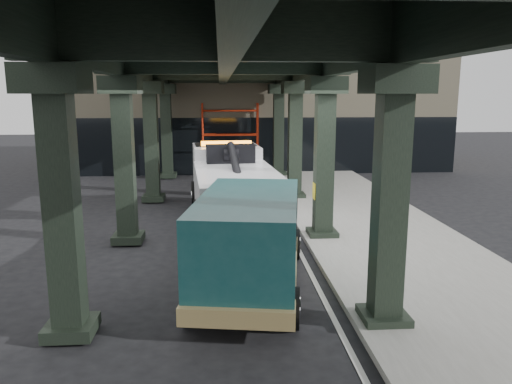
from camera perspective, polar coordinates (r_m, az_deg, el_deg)
name	(u,v)px	position (r m, az deg, el deg)	size (l,w,h in m)	color
ground	(242,262)	(13.70, -1.57, -8.02)	(90.00, 90.00, 0.00)	black
sidewalk	(381,236)	(16.37, 14.10, -4.86)	(5.00, 40.00, 0.15)	gray
lane_stripe	(294,240)	(15.75, 4.32, -5.44)	(0.12, 38.00, 0.01)	silver
viaduct	(224,60)	(14.96, -3.62, 14.82)	(7.40, 32.00, 6.40)	black
building	(259,102)	(33.03, 0.33, 10.30)	(22.00, 10.00, 8.00)	#C6B793
scaffolding	(230,138)	(27.68, -2.96, 6.19)	(3.08, 0.88, 4.00)	red
tow_truck	(232,185)	(17.18, -2.80, 0.80)	(3.15, 9.00, 2.90)	black
towed_van	(250,239)	(11.42, -0.67, -5.40)	(3.05, 5.98, 2.32)	#113E3F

